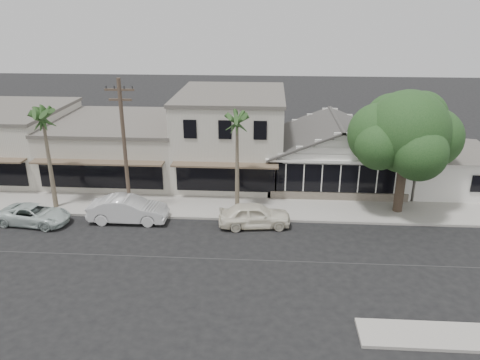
# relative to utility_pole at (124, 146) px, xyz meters

# --- Properties ---
(ground) EXTENTS (140.00, 140.00, 0.00)m
(ground) POSITION_rel_utility_pole_xyz_m (9.00, -5.20, -4.79)
(ground) COLOR black
(ground) RESTS_ON ground
(sidewalk_north) EXTENTS (90.00, 3.50, 0.15)m
(sidewalk_north) POSITION_rel_utility_pole_xyz_m (1.00, 1.55, -4.71)
(sidewalk_north) COLOR #9E9991
(sidewalk_north) RESTS_ON ground
(corner_shop) EXTENTS (10.40, 8.60, 5.10)m
(corner_shop) POSITION_rel_utility_pole_xyz_m (14.00, 7.27, -2.17)
(corner_shop) COLOR white
(corner_shop) RESTS_ON ground
(side_cottage) EXTENTS (6.00, 6.00, 3.00)m
(side_cottage) POSITION_rel_utility_pole_xyz_m (22.20, 6.30, -3.29)
(side_cottage) COLOR white
(side_cottage) RESTS_ON ground
(row_building_near) EXTENTS (8.00, 10.00, 6.50)m
(row_building_near) POSITION_rel_utility_pole_xyz_m (6.00, 8.30, -1.54)
(row_building_near) COLOR beige
(row_building_near) RESTS_ON ground
(row_building_midnear) EXTENTS (10.00, 10.00, 4.20)m
(row_building_midnear) POSITION_rel_utility_pole_xyz_m (-3.00, 8.30, -2.69)
(row_building_midnear) COLOR beige
(row_building_midnear) RESTS_ON ground
(utility_pole) EXTENTS (1.80, 0.24, 9.00)m
(utility_pole) POSITION_rel_utility_pole_xyz_m (0.00, 0.00, 0.00)
(utility_pole) COLOR brown
(utility_pole) RESTS_ON ground
(car_0) EXTENTS (4.67, 2.33, 1.53)m
(car_0) POSITION_rel_utility_pole_xyz_m (8.23, -1.02, -4.02)
(car_0) COLOR white
(car_0) RESTS_ON ground
(car_1) EXTENTS (5.02, 1.78, 1.65)m
(car_1) POSITION_rel_utility_pole_xyz_m (0.13, -0.84, -3.96)
(car_1) COLOR silver
(car_1) RESTS_ON ground
(car_2) EXTENTS (4.71, 2.61, 1.25)m
(car_2) POSITION_rel_utility_pole_xyz_m (-5.70, -1.57, -4.17)
(car_2) COLOR silver
(car_2) RESTS_ON ground
(shade_tree) EXTENTS (7.40, 6.69, 8.21)m
(shade_tree) POSITION_rel_utility_pole_xyz_m (17.63, 1.90, 0.62)
(shade_tree) COLOR #4F3D30
(shade_tree) RESTS_ON ground
(palm_east) EXTENTS (2.39, 2.39, 7.20)m
(palm_east) POSITION_rel_utility_pole_xyz_m (7.00, 0.92, 1.40)
(palm_east) COLOR #726651
(palm_east) RESTS_ON ground
(palm_mid) EXTENTS (2.89, 2.89, 7.35)m
(palm_mid) POSITION_rel_utility_pole_xyz_m (-5.42, 0.81, 1.51)
(palm_mid) COLOR #726651
(palm_mid) RESTS_ON ground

